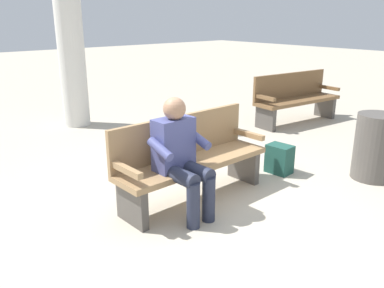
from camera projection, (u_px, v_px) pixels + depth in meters
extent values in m
plane|color=#B7AD99|center=(194.00, 199.00, 4.38)|extent=(40.00, 40.00, 0.00)
cube|color=#9E7A51|center=(194.00, 163.00, 4.25)|extent=(1.81, 0.53, 0.06)
cube|color=#9E7A51|center=(181.00, 135.00, 4.32)|extent=(1.80, 0.10, 0.45)
cube|color=#9E7A51|center=(247.00, 134.00, 4.74)|extent=(0.07, 0.48, 0.06)
cube|color=#9E7A51|center=(126.00, 169.00, 3.66)|extent=(0.07, 0.48, 0.06)
cube|color=#4C4742|center=(243.00, 165.00, 4.82)|extent=(0.09, 0.43, 0.39)
cube|color=#4C4742|center=(132.00, 205.00, 3.81)|extent=(0.09, 0.43, 0.39)
cube|color=#474C84|center=(174.00, 144.00, 3.92)|extent=(0.41, 0.23, 0.52)
sphere|color=#A87A5B|center=(174.00, 109.00, 3.79)|extent=(0.22, 0.22, 0.22)
cylinder|color=#282D42|center=(195.00, 171.00, 3.91)|extent=(0.16, 0.42, 0.15)
cylinder|color=#282D42|center=(180.00, 176.00, 3.78)|extent=(0.16, 0.42, 0.15)
cylinder|color=#282D42|center=(209.00, 199.00, 3.85)|extent=(0.13, 0.13, 0.45)
cylinder|color=#282D42|center=(193.00, 206.00, 3.72)|extent=(0.13, 0.13, 0.45)
cylinder|color=#474C84|center=(199.00, 139.00, 3.99)|extent=(0.10, 0.32, 0.18)
cylinder|color=#474C84|center=(160.00, 149.00, 3.69)|extent=(0.10, 0.32, 0.18)
cube|color=#1E4C42|center=(279.00, 159.00, 5.05)|extent=(0.25, 0.32, 0.36)
cube|color=#23574C|center=(285.00, 160.00, 5.15)|extent=(0.06, 0.22, 0.16)
cube|color=brown|center=(298.00, 100.00, 7.32)|extent=(1.84, 0.66, 0.06)
cube|color=brown|center=(290.00, 85.00, 7.41)|extent=(1.80, 0.24, 0.45)
cube|color=brown|center=(328.00, 88.00, 7.73)|extent=(0.11, 0.48, 0.06)
cube|color=brown|center=(265.00, 98.00, 6.81)|extent=(0.11, 0.48, 0.06)
cube|color=#4C4742|center=(325.00, 107.00, 7.82)|extent=(0.12, 0.44, 0.39)
cube|color=#4C4742|center=(266.00, 119.00, 6.96)|extent=(0.12, 0.44, 0.39)
cylinder|color=silver|center=(67.00, 9.00, 6.70)|extent=(0.46, 0.46, 4.00)
cylinder|color=#514C47|center=(375.00, 147.00, 4.81)|extent=(0.49, 0.49, 0.80)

